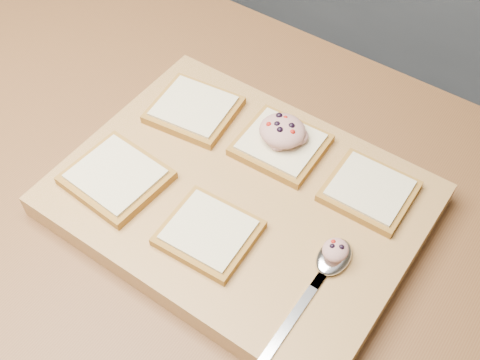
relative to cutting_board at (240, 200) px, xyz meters
The scene contains 10 objects.
island_counter 0.47m from the cutting_board, behind, with size 2.00×0.80×0.90m.
cutting_board is the anchor object (origin of this frame).
bread_far_left 0.17m from the cutting_board, 149.84° to the left, with size 0.14×0.13×0.02m.
bread_far_center 0.10m from the cutting_board, 88.48° to the left, with size 0.12×0.11×0.02m.
bread_far_right 0.18m from the cutting_board, 33.78° to the left, with size 0.12×0.11×0.02m.
bread_near_left 0.18m from the cutting_board, 151.32° to the right, with size 0.13×0.12×0.02m.
bread_near_center 0.09m from the cutting_board, 84.18° to the right, with size 0.12×0.11×0.02m.
tuna_salad_dollop 0.12m from the cutting_board, 89.53° to the left, with size 0.07×0.06×0.03m.
spoon 0.17m from the cutting_board, 12.44° to the right, with size 0.04×0.20×0.01m.
spoon_salad 0.17m from the cutting_board, ahead, with size 0.03×0.04×0.02m.
Camera 1 is at (0.34, -0.41, 1.60)m, focal length 45.00 mm.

